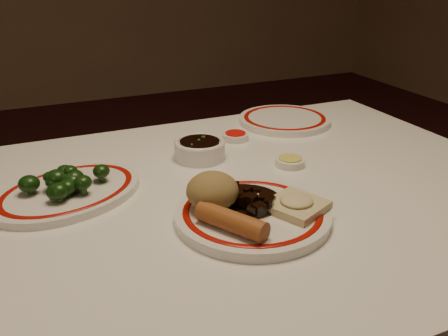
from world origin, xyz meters
TOP-DOWN VIEW (x-y plane):
  - dining_table at (0.00, 0.00)m, footprint 1.20×0.90m
  - main_plate at (-0.03, -0.11)m, footprint 0.34×0.34m
  - rice_mound at (-0.08, -0.07)m, footprint 0.09×0.09m
  - spring_roll at (-0.09, -0.15)m, footprint 0.09×0.12m
  - fried_wonton at (0.04, -0.14)m, footprint 0.12×0.12m
  - stirfry_heap at (-0.02, -0.08)m, footprint 0.13×0.13m
  - broccoli_plate at (-0.30, 0.11)m, footprint 0.36×0.34m
  - broccoli_pile at (-0.30, 0.10)m, footprint 0.17×0.10m
  - soy_bowl at (-0.01, 0.19)m, footprint 0.11×0.11m
  - sweet_sour_dish at (0.12, 0.26)m, footprint 0.06×0.06m
  - mustard_dish at (0.16, 0.07)m, footprint 0.06×0.06m
  - far_plate at (0.29, 0.33)m, footprint 0.31×0.31m

SIDE VIEW (x-z plane):
  - dining_table at x=0.00m, z-range 0.28..1.03m
  - sweet_sour_dish at x=0.12m, z-range 0.75..0.77m
  - mustard_dish at x=0.16m, z-range 0.75..0.77m
  - broccoli_plate at x=-0.30m, z-range 0.75..0.77m
  - far_plate at x=0.29m, z-range 0.75..0.77m
  - main_plate at x=-0.03m, z-range 0.75..0.77m
  - soy_bowl at x=-0.01m, z-range 0.75..0.79m
  - stirfry_heap at x=-0.02m, z-range 0.76..0.79m
  - fried_wonton at x=0.04m, z-range 0.77..0.79m
  - spring_roll at x=-0.09m, z-range 0.77..0.80m
  - broccoli_pile at x=-0.30m, z-range 0.76..0.81m
  - rice_mound at x=-0.08m, z-range 0.77..0.83m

